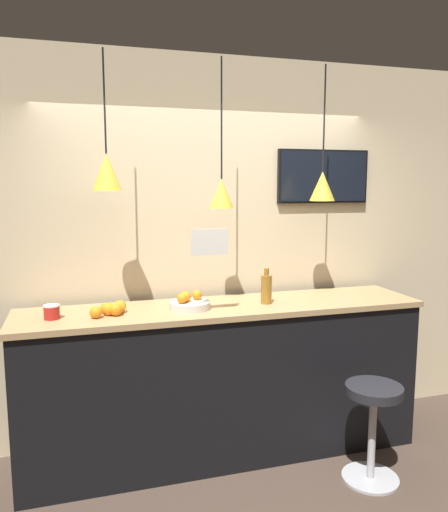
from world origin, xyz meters
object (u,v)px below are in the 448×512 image
(spread_jar, at_px, (52,312))
(mounted_tv, at_px, (323,176))
(bar_stool, at_px, (373,414))
(juice_bottle, at_px, (266,289))
(fruit_bowl, at_px, (189,304))

(spread_jar, height_order, mounted_tv, mounted_tv)
(spread_jar, distance_m, mounted_tv, 2.29)
(bar_stool, bearing_deg, juice_bottle, 133.79)
(bar_stool, distance_m, mounted_tv, 1.83)
(spread_jar, bearing_deg, mounted_tv, 10.98)
(bar_stool, relative_size, mounted_tv, 0.84)
(bar_stool, height_order, fruit_bowl, fruit_bowl)
(bar_stool, height_order, juice_bottle, juice_bottle)
(juice_bottle, height_order, mounted_tv, mounted_tv)
(bar_stool, height_order, spread_jar, spread_jar)
(mounted_tv, bearing_deg, fruit_bowl, -161.33)
(bar_stool, xyz_separation_m, juice_bottle, (-0.54, 0.56, 0.76))
(juice_bottle, bearing_deg, mounted_tv, 32.47)
(juice_bottle, xyz_separation_m, spread_jar, (-1.45, 0.00, -0.06))
(juice_bottle, distance_m, mounted_tv, 1.10)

